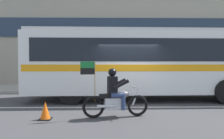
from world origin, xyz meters
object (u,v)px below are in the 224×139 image
motorcycle_with_rider (115,96)px  fire_hydrant (188,83)px  transit_bus (149,60)px  traffic_cone (45,111)px

motorcycle_with_rider → fire_hydrant: bearing=51.9°
transit_bus → fire_hydrant: (2.85, 2.52, -1.36)m
transit_bus → fire_hydrant: bearing=41.5°
motorcycle_with_rider → traffic_cone: 2.21m
motorcycle_with_rider → fire_hydrant: (4.54, 5.80, -0.15)m
transit_bus → motorcycle_with_rider: 3.88m
transit_bus → fire_hydrant: size_ratio=14.98×
fire_hydrant → traffic_cone: 9.03m
traffic_cone → motorcycle_with_rider: bearing=6.8°
transit_bus → motorcycle_with_rider: (-1.69, -3.27, -1.22)m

